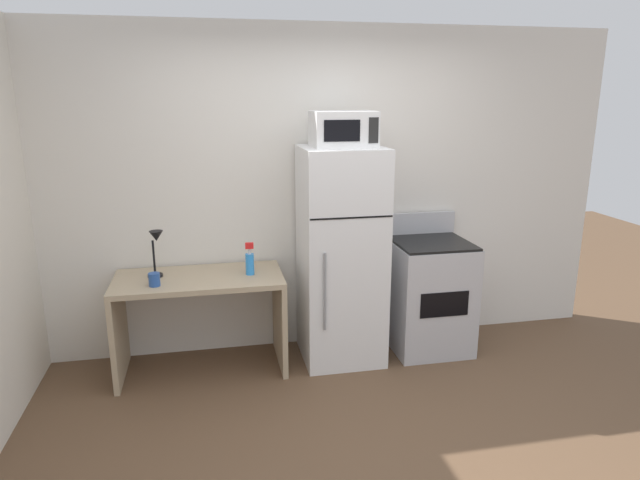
{
  "coord_description": "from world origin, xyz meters",
  "views": [
    {
      "loc": [
        -0.86,
        -2.7,
        2.07
      ],
      "look_at": [
        -0.08,
        1.1,
        1.04
      ],
      "focal_mm": 31.11,
      "sensor_mm": 36.0,
      "label": 1
    }
  ],
  "objects_px": {
    "desk_lamp": "(156,246)",
    "coffee_mug": "(154,280)",
    "desk": "(200,304)",
    "oven_range": "(429,294)",
    "refrigerator": "(341,256)",
    "microwave": "(343,129)",
    "spray_bottle": "(250,262)"
  },
  "relations": [
    {
      "from": "spray_bottle",
      "to": "refrigerator",
      "type": "relative_size",
      "value": 0.15
    },
    {
      "from": "desk_lamp",
      "to": "refrigerator",
      "type": "relative_size",
      "value": 0.21
    },
    {
      "from": "coffee_mug",
      "to": "refrigerator",
      "type": "bearing_deg",
      "value": 6.15
    },
    {
      "from": "oven_range",
      "to": "microwave",
      "type": "bearing_deg",
      "value": -177.77
    },
    {
      "from": "desk_lamp",
      "to": "oven_range",
      "type": "bearing_deg",
      "value": -1.13
    },
    {
      "from": "coffee_mug",
      "to": "refrigerator",
      "type": "xyz_separation_m",
      "value": [
        1.4,
        0.15,
        0.05
      ]
    },
    {
      "from": "spray_bottle",
      "to": "oven_range",
      "type": "bearing_deg",
      "value": 1.34
    },
    {
      "from": "coffee_mug",
      "to": "desk_lamp",
      "type": "bearing_deg",
      "value": 87.44
    },
    {
      "from": "desk",
      "to": "desk_lamp",
      "type": "bearing_deg",
      "value": 169.77
    },
    {
      "from": "desk_lamp",
      "to": "oven_range",
      "type": "height_order",
      "value": "desk_lamp"
    },
    {
      "from": "desk",
      "to": "microwave",
      "type": "bearing_deg",
      "value": -0.97
    },
    {
      "from": "coffee_mug",
      "to": "oven_range",
      "type": "bearing_deg",
      "value": 4.22
    },
    {
      "from": "desk_lamp",
      "to": "coffee_mug",
      "type": "relative_size",
      "value": 3.72
    },
    {
      "from": "spray_bottle",
      "to": "desk",
      "type": "bearing_deg",
      "value": 176.49
    },
    {
      "from": "desk",
      "to": "refrigerator",
      "type": "bearing_deg",
      "value": 0.14
    },
    {
      "from": "desk_lamp",
      "to": "spray_bottle",
      "type": "height_order",
      "value": "desk_lamp"
    },
    {
      "from": "desk_lamp",
      "to": "spray_bottle",
      "type": "bearing_deg",
      "value": -6.46
    },
    {
      "from": "desk",
      "to": "refrigerator",
      "type": "height_order",
      "value": "refrigerator"
    },
    {
      "from": "spray_bottle",
      "to": "oven_range",
      "type": "xyz_separation_m",
      "value": [
        1.46,
        0.03,
        -0.38
      ]
    },
    {
      "from": "spray_bottle",
      "to": "coffee_mug",
      "type": "height_order",
      "value": "spray_bottle"
    },
    {
      "from": "desk_lamp",
      "to": "oven_range",
      "type": "xyz_separation_m",
      "value": [
        2.14,
        -0.04,
        -0.52
      ]
    },
    {
      "from": "spray_bottle",
      "to": "refrigerator",
      "type": "bearing_deg",
      "value": 2.1
    },
    {
      "from": "desk",
      "to": "oven_range",
      "type": "distance_m",
      "value": 1.85
    },
    {
      "from": "desk_lamp",
      "to": "desk",
      "type": "bearing_deg",
      "value": -10.23
    },
    {
      "from": "coffee_mug",
      "to": "oven_range",
      "type": "distance_m",
      "value": 2.18
    },
    {
      "from": "desk_lamp",
      "to": "oven_range",
      "type": "relative_size",
      "value": 0.32
    },
    {
      "from": "desk_lamp",
      "to": "coffee_mug",
      "type": "height_order",
      "value": "desk_lamp"
    },
    {
      "from": "refrigerator",
      "to": "oven_range",
      "type": "height_order",
      "value": "refrigerator"
    },
    {
      "from": "desk",
      "to": "microwave",
      "type": "height_order",
      "value": "microwave"
    },
    {
      "from": "desk_lamp",
      "to": "refrigerator",
      "type": "height_order",
      "value": "refrigerator"
    },
    {
      "from": "desk",
      "to": "oven_range",
      "type": "relative_size",
      "value": 1.13
    },
    {
      "from": "microwave",
      "to": "refrigerator",
      "type": "bearing_deg",
      "value": 90.32
    }
  ]
}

